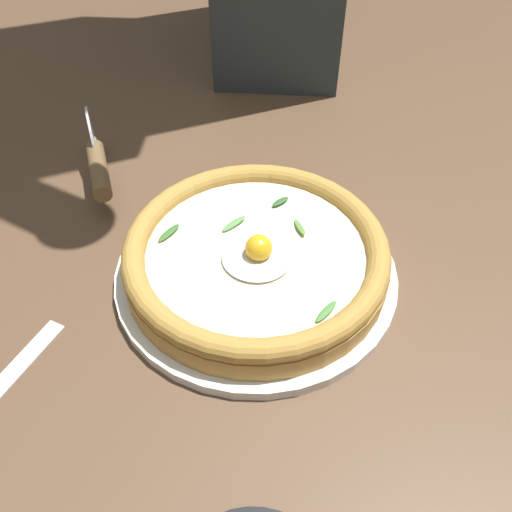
# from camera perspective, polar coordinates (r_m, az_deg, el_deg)

# --- Properties ---
(ground_plane) EXTENTS (2.40, 2.40, 0.03)m
(ground_plane) POSITION_cam_1_polar(r_m,az_deg,el_deg) (0.60, -0.48, -4.01)
(ground_plane) COLOR brown
(ground_plane) RESTS_ON ground
(pizza_plate) EXTENTS (0.30, 0.30, 0.01)m
(pizza_plate) POSITION_cam_1_polar(r_m,az_deg,el_deg) (0.59, -0.00, -1.77)
(pizza_plate) COLOR white
(pizza_plate) RESTS_ON ground
(pizza) EXTENTS (0.27, 0.27, 0.06)m
(pizza) POSITION_cam_1_polar(r_m,az_deg,el_deg) (0.57, 0.00, 0.09)
(pizza) COLOR #C08C41
(pizza) RESTS_ON pizza_plate
(pizza_cutter) EXTENTS (0.03, 0.16, 0.08)m
(pizza_cutter) POSITION_cam_1_polar(r_m,az_deg,el_deg) (0.71, -16.21, 9.56)
(pizza_cutter) COLOR silver
(pizza_cutter) RESTS_ON ground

